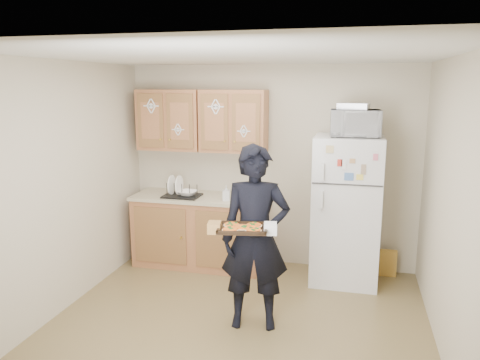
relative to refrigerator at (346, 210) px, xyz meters
name	(u,v)px	position (x,y,z in m)	size (l,w,h in m)	color
floor	(235,330)	(-0.95, -1.43, -0.85)	(3.60, 3.60, 0.00)	brown
ceiling	(234,55)	(-0.95, -1.43, 1.65)	(3.60, 3.60, 0.00)	silver
wall_back	(271,167)	(-0.95, 0.37, 0.40)	(3.60, 0.04, 2.50)	#C0B59C
wall_front	(148,283)	(-0.95, -3.23, 0.40)	(3.60, 0.04, 2.50)	#C0B59C
wall_left	(57,190)	(-2.75, -1.43, 0.40)	(0.04, 3.60, 2.50)	#C0B59C
wall_right	(453,214)	(0.85, -1.43, 0.40)	(0.04, 3.60, 2.50)	#C0B59C
refrigerator	(346,210)	(0.00, 0.00, 0.00)	(0.75, 0.70, 1.70)	silver
base_cabinet	(199,232)	(-1.80, 0.05, -0.42)	(1.60, 0.60, 0.86)	brown
countertop	(199,197)	(-1.80, 0.05, 0.03)	(1.64, 0.64, 0.04)	beige
upper_cab_left	(171,120)	(-2.20, 0.18, 0.98)	(0.80, 0.33, 0.75)	brown
upper_cab_right	(234,121)	(-1.38, 0.18, 0.98)	(0.80, 0.33, 0.75)	brown
cereal_box	(388,263)	(0.52, 0.24, -0.69)	(0.20, 0.07, 0.32)	gold
person	(255,238)	(-0.79, -1.29, 0.02)	(0.63, 0.42, 1.74)	black
baking_tray	(242,229)	(-0.84, -1.58, 0.19)	(0.42, 0.31, 0.04)	black
pizza_front_left	(230,229)	(-0.93, -1.67, 0.21)	(0.14, 0.14, 0.02)	orange
pizza_front_right	(253,230)	(-0.73, -1.63, 0.21)	(0.14, 0.14, 0.02)	orange
pizza_back_left	(232,225)	(-0.95, -1.53, 0.21)	(0.14, 0.14, 0.02)	orange
pizza_back_right	(254,225)	(-0.76, -1.49, 0.21)	(0.14, 0.14, 0.02)	orange
pizza_center	(242,227)	(-0.84, -1.58, 0.21)	(0.14, 0.14, 0.02)	orange
microwave	(355,123)	(0.05, -0.05, 1.00)	(0.53, 0.36, 0.29)	silver
foil_pan	(354,106)	(0.03, -0.02, 1.18)	(0.32, 0.23, 0.07)	silver
dish_rack	(182,190)	(-1.99, -0.04, 0.14)	(0.44, 0.33, 0.18)	black
bowl	(188,193)	(-1.91, -0.04, 0.10)	(0.23, 0.23, 0.06)	white
soap_bottle	(226,193)	(-1.40, -0.10, 0.14)	(0.08, 0.08, 0.18)	silver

